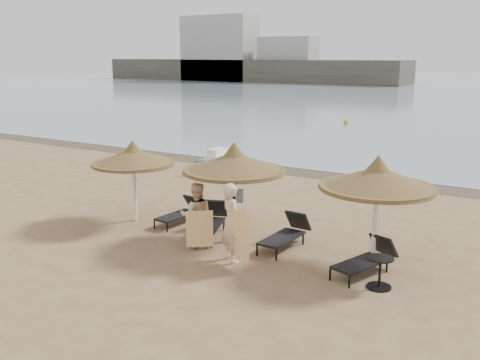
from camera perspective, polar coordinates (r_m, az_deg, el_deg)
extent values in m
plane|color=#8E6F4C|center=(14.04, -2.62, -7.10)|extent=(160.00, 160.00, 0.00)
cube|color=#4B3E2C|center=(22.15, 11.04, 0.27)|extent=(200.00, 1.60, 0.01)
cube|color=brown|center=(103.23, 0.79, 11.62)|extent=(60.00, 10.00, 4.00)
cube|color=#99958E|center=(104.14, -2.22, 13.82)|extent=(14.00, 6.00, 12.00)
cube|color=#99958E|center=(98.03, 5.14, 12.65)|extent=(10.00, 5.00, 8.00)
cylinder|color=white|center=(16.23, -11.16, -1.24)|extent=(0.10, 0.10, 1.79)
cone|color=brown|center=(16.00, -11.33, 2.51)|extent=(2.47, 2.47, 0.47)
cone|color=brown|center=(15.95, -11.37, 3.50)|extent=(0.60, 0.60, 0.38)
cylinder|color=brown|center=(16.04, -11.29, 1.74)|extent=(2.42, 2.42, 0.09)
cylinder|color=white|center=(14.16, -0.61, -2.74)|extent=(0.11, 0.11, 1.96)
cone|color=brown|center=(13.88, -0.62, 1.97)|extent=(2.71, 2.71, 0.51)
cone|color=brown|center=(13.83, -0.62, 3.22)|extent=(0.65, 0.65, 0.42)
cylinder|color=brown|center=(13.93, -0.62, 0.99)|extent=(2.65, 2.65, 0.09)
cylinder|color=white|center=(12.88, 14.15, -4.82)|extent=(0.11, 0.11, 1.95)
cone|color=brown|center=(12.57, 14.45, 0.29)|extent=(2.69, 2.69, 0.51)
cone|color=brown|center=(12.51, 14.53, 1.66)|extent=(0.65, 0.65, 0.42)
cylinder|color=brown|center=(12.63, 14.39, -0.78)|extent=(2.63, 2.63, 0.09)
cylinder|color=black|center=(15.56, -9.12, -4.73)|extent=(0.04, 0.04, 0.25)
cylinder|color=black|center=(15.23, -7.79, -5.08)|extent=(0.04, 0.04, 0.25)
cylinder|color=black|center=(16.41, -6.06, -3.68)|extent=(0.04, 0.04, 0.25)
cylinder|color=black|center=(16.10, -4.74, -3.99)|extent=(0.04, 0.04, 0.25)
cube|color=black|center=(15.80, -6.80, -3.79)|extent=(0.66, 1.37, 0.05)
cube|color=black|center=(16.30, -4.97, -2.44)|extent=(0.58, 0.42, 0.50)
cylinder|color=black|center=(14.07, -5.39, -6.48)|extent=(0.05, 0.05, 0.29)
cylinder|color=black|center=(13.92, -3.09, -6.66)|extent=(0.05, 0.05, 0.29)
cylinder|color=black|center=(15.38, -3.83, -4.71)|extent=(0.05, 0.05, 0.29)
cylinder|color=black|center=(15.25, -1.73, -4.85)|extent=(0.05, 0.05, 0.29)
cube|color=black|center=(14.64, -3.44, -4.92)|extent=(1.13, 1.67, 0.06)
cube|color=black|center=(15.41, -2.59, -3.02)|extent=(0.75, 0.63, 0.59)
cylinder|color=black|center=(13.36, 1.83, -7.54)|extent=(0.05, 0.05, 0.28)
cylinder|color=black|center=(13.09, 3.89, -8.01)|extent=(0.05, 0.05, 0.28)
cylinder|color=black|center=(14.48, 4.79, -5.91)|extent=(0.05, 0.05, 0.28)
cylinder|color=black|center=(14.23, 6.74, -6.30)|extent=(0.05, 0.05, 0.28)
cube|color=black|center=(13.77, 4.48, -6.19)|extent=(0.69, 1.51, 0.06)
cube|color=black|center=(14.42, 6.23, -4.33)|extent=(0.63, 0.45, 0.56)
cylinder|color=black|center=(12.16, 9.59, -9.92)|extent=(0.05, 0.05, 0.27)
cylinder|color=black|center=(11.85, 11.58, -10.64)|extent=(0.05, 0.05, 0.27)
cylinder|color=black|center=(13.14, 13.46, -8.30)|extent=(0.05, 0.05, 0.27)
cylinder|color=black|center=(12.85, 15.39, -8.91)|extent=(0.05, 0.05, 0.27)
cube|color=black|center=(12.46, 12.75, -8.66)|extent=(1.03, 1.55, 0.06)
cube|color=black|center=(13.03, 15.08, -6.74)|extent=(0.69, 0.58, 0.54)
cylinder|color=black|center=(12.06, 14.60, -10.97)|extent=(0.53, 0.53, 0.04)
cylinder|color=black|center=(11.93, 14.69, -9.55)|extent=(0.06, 0.06, 0.64)
cylinder|color=black|center=(11.81, 14.78, -8.07)|extent=(0.57, 0.57, 0.03)
imported|color=beige|center=(13.74, -4.69, -3.22)|extent=(1.09, 1.02, 1.99)
imported|color=beige|center=(12.73, -0.91, -3.90)|extent=(1.23, 1.15, 2.25)
cube|color=orange|center=(13.37, -4.33, -5.22)|extent=(0.53, 0.44, 0.94)
cube|color=orange|center=(12.46, -0.15, -5.84)|extent=(0.78, 0.34, 1.17)
cube|color=silver|center=(14.25, -0.23, -1.70)|extent=(0.30, 0.17, 0.37)
cube|color=black|center=(13.99, -0.96, -2.32)|extent=(0.25, 0.15, 0.33)
cube|color=#2C5DA3|center=(22.40, -1.55, 1.37)|extent=(2.28, 1.42, 0.55)
cube|color=white|center=(22.33, -1.55, 2.24)|extent=(1.46, 1.18, 0.25)
cube|color=white|center=(22.52, -2.39, 2.93)|extent=(0.55, 0.93, 0.35)
sphere|color=gold|center=(39.20, 11.24, 6.10)|extent=(0.38, 0.38, 0.38)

